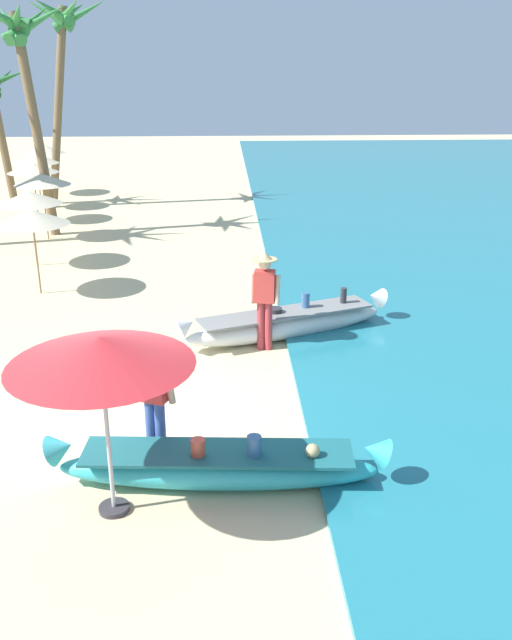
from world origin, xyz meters
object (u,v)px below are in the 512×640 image
object	(u,v)px
boat_white_midground	(286,323)
palm_tree_tall_inland	(62,41)
person_vendor_hatted	(265,294)
person_tourist_customer	(154,397)
palm_tree_leaning_seaward	(21,49)
patio_umbrella_large	(100,352)
boat_cyan_foreground	(218,466)

from	to	relation	value
boat_white_midground	palm_tree_tall_inland	distance (m)	15.18
person_vendor_hatted	person_tourist_customer	size ratio (longest dim) A/B	1.11
boat_white_midground	palm_tree_tall_inland	xyz separation A→B (m)	(-6.41, 12.73, 5.24)
boat_white_midground	person_tourist_customer	bearing A→B (deg)	-116.56
boat_white_midground	palm_tree_leaning_seaward	distance (m)	11.95
person_tourist_customer	palm_tree_leaning_seaward	xyz separation A→B (m)	(-4.59, 12.75, 4.31)
boat_white_midground	person_tourist_customer	xyz separation A→B (m)	(-2.09, -4.17, 0.64)
person_vendor_hatted	palm_tree_leaning_seaward	bearing A→B (deg)	124.39
patio_umbrella_large	palm_tree_leaning_seaward	distance (m)	14.78
boat_white_midground	palm_tree_tall_inland	bearing A→B (deg)	116.72
boat_white_midground	person_tourist_customer	distance (m)	4.71
patio_umbrella_large	boat_cyan_foreground	bearing A→B (deg)	20.52
boat_white_midground	palm_tree_leaning_seaward	xyz separation A→B (m)	(-6.68, 8.58, 4.95)
boat_cyan_foreground	palm_tree_leaning_seaward	xyz separation A→B (m)	(-5.41, 13.35, 4.98)
boat_white_midground	palm_tree_leaning_seaward	world-z (taller)	palm_tree_leaning_seaward
boat_white_midground	boat_cyan_foreground	bearing A→B (deg)	-104.93
boat_white_midground	patio_umbrella_large	size ratio (longest dim) A/B	1.90
person_tourist_customer	palm_tree_tall_inland	world-z (taller)	palm_tree_tall_inland
patio_umbrella_large	palm_tree_leaning_seaward	world-z (taller)	palm_tree_leaning_seaward
palm_tree_tall_inland	palm_tree_leaning_seaward	distance (m)	4.17
boat_cyan_foreground	palm_tree_leaning_seaward	world-z (taller)	palm_tree_leaning_seaward
boat_cyan_foreground	patio_umbrella_large	distance (m)	2.20
person_tourist_customer	patio_umbrella_large	xyz separation A→B (m)	(-0.42, -1.06, 1.10)
person_tourist_customer	palm_tree_tall_inland	xyz separation A→B (m)	(-4.32, 16.90, 4.60)
palm_tree_tall_inland	boat_cyan_foreground	bearing A→B (deg)	-73.66
person_vendor_hatted	palm_tree_leaning_seaward	xyz separation A→B (m)	(-6.23, 9.11, 4.18)
boat_white_midground	patio_umbrella_large	distance (m)	6.06
boat_cyan_foreground	palm_tree_leaning_seaward	distance (m)	15.24
boat_cyan_foreground	person_tourist_customer	xyz separation A→B (m)	(-0.81, 0.60, 0.67)
palm_tree_tall_inland	palm_tree_leaning_seaward	world-z (taller)	palm_tree_tall_inland
person_vendor_hatted	patio_umbrella_large	distance (m)	5.23
person_vendor_hatted	palm_tree_leaning_seaward	size ratio (longest dim) A/B	0.28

